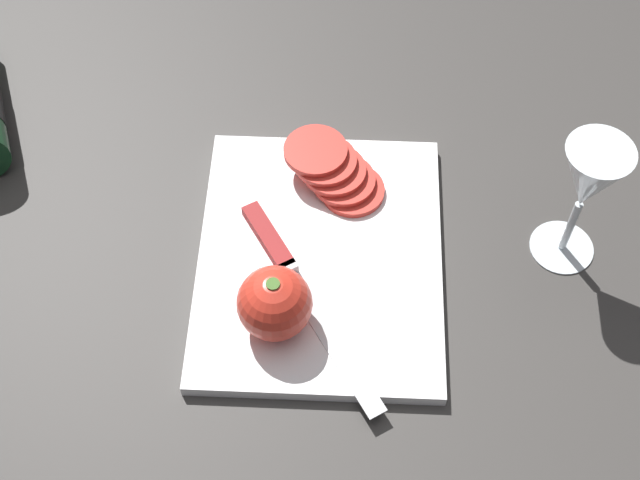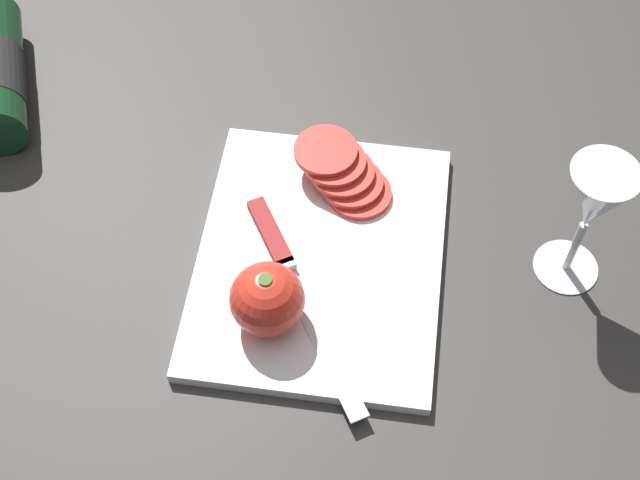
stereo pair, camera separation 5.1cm
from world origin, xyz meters
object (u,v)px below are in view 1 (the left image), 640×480
at_px(knife, 283,261).
at_px(whole_tomato, 275,303).
at_px(tomato_slice_stack_near, 334,171).
at_px(wine_glass, 588,183).

bearing_deg(knife, whole_tomato, -33.53).
xyz_separation_m(whole_tomato, tomato_slice_stack_near, (-0.19, 0.05, -0.02)).
bearing_deg(whole_tomato, knife, 178.05).
relative_size(wine_glass, knife, 0.68).
xyz_separation_m(wine_glass, tomato_slice_stack_near, (-0.07, -0.26, -0.09)).
distance_m(knife, tomato_slice_stack_near, 0.13).
height_order(whole_tomato, tomato_slice_stack_near, whole_tomato).
distance_m(wine_glass, knife, 0.33).
bearing_deg(wine_glass, knife, -81.97).
bearing_deg(tomato_slice_stack_near, whole_tomato, -16.11).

